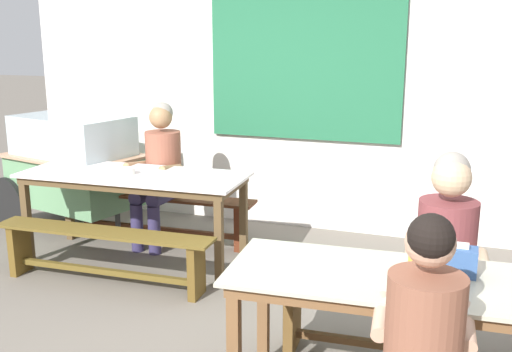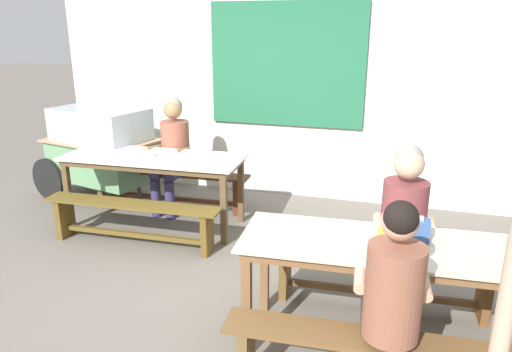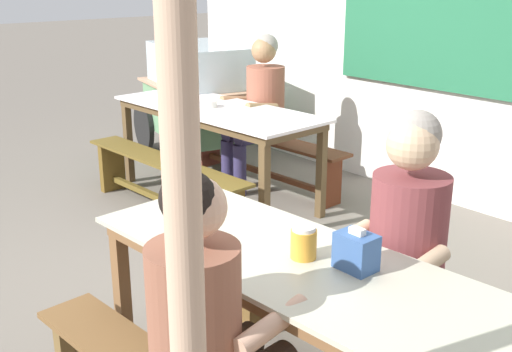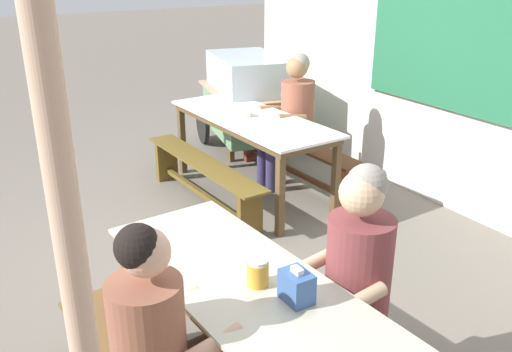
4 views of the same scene
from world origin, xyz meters
name	(u,v)px [view 4 (image 4 of 4)]	position (x,y,z in m)	size (l,w,h in m)	color
ground_plane	(204,274)	(0.00, 0.00, 0.00)	(40.00, 40.00, 0.00)	#6A6259
backdrop_wall	(460,53)	(0.00, 2.49, 1.39)	(6.07, 0.23, 2.64)	silver
dining_table_far	(251,124)	(-1.10, 1.07, 0.70)	(1.93, 0.80, 0.77)	silver
dining_table_near	(255,303)	(1.35, -0.38, 0.69)	(1.91, 0.78, 0.77)	#BBB9A1
bench_far_back	(295,154)	(-1.12, 1.60, 0.29)	(1.78, 0.34, 0.44)	#5A2F1A
bench_far_front	(203,177)	(-1.07, 0.54, 0.29)	(1.80, 0.34, 0.44)	brown
bench_near_back	(336,333)	(1.32, 0.15, 0.29)	(1.74, 0.41, 0.44)	brown
food_cart	(247,98)	(-2.12, 1.62, 0.67)	(1.78, 1.15, 1.14)	#649667
person_near_front	(165,341)	(1.39, -0.84, 0.70)	(0.44, 0.54, 1.26)	#44342A
person_center_facing	(292,113)	(-1.11, 1.53, 0.74)	(0.45, 0.56, 1.31)	#342D54
person_right_near_table	(349,276)	(1.44, 0.10, 0.73)	(0.45, 0.55, 1.29)	#4E382C
tissue_box	(297,286)	(1.52, -0.27, 0.84)	(0.14, 0.11, 0.16)	#355892
condiment_jar	(258,272)	(1.33, -0.35, 0.84)	(0.10, 0.10, 0.13)	gold
soup_bowl	(245,114)	(-1.13, 1.02, 0.80)	(0.13, 0.13, 0.05)	silver
wooden_support_post	(81,323)	(1.85, -1.24, 1.24)	(0.08, 0.08, 2.49)	tan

